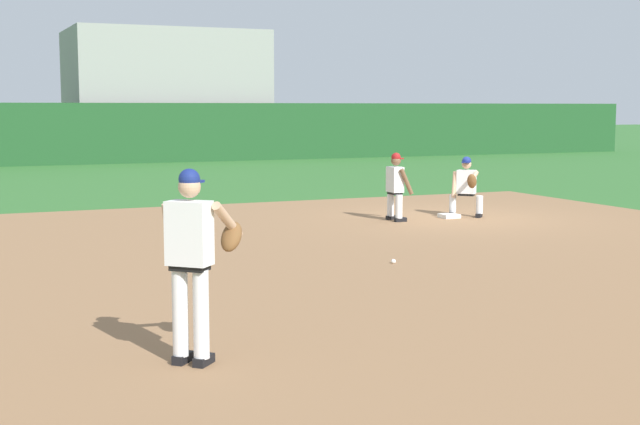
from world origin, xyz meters
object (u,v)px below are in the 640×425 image
object	(u,v)px
first_base_bag	(449,216)
pitcher	(193,254)
baserunner	(396,184)
first_baseman	(467,184)
baseball	(394,261)

from	to	relation	value
first_base_bag	pitcher	world-z (taller)	pitcher
baserunner	first_base_bag	bearing A→B (deg)	-1.66
pitcher	first_baseman	world-z (taller)	pitcher
baseball	pitcher	world-z (taller)	pitcher
first_baseman	baserunner	bearing A→B (deg)	178.07
baseball	pitcher	size ratio (longest dim) A/B	0.04
baseball	first_baseman	world-z (taller)	first_baseman
first_baseman	baseball	bearing A→B (deg)	-132.99
first_base_bag	baserunner	distance (m)	1.51
first_base_bag	baserunner	size ratio (longest dim) A/B	0.26
first_baseman	baserunner	size ratio (longest dim) A/B	0.92
first_baseman	baserunner	distance (m)	1.74
baseball	first_base_bag	bearing A→B (deg)	50.11
baseball	baserunner	xyz separation A→B (m)	(2.52, 4.63, 0.76)
pitcher	baserunner	distance (m)	11.06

